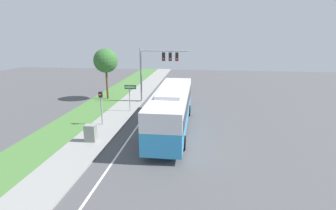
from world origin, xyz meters
name	(u,v)px	position (x,y,z in m)	size (l,w,h in m)	color
ground_plane	(176,147)	(0.00, 0.00, 0.00)	(80.00, 80.00, 0.00)	#4C4C4F
sidewalk	(89,142)	(-6.20, 0.00, 0.06)	(2.80, 80.00, 0.12)	gray
grass_verge	(47,140)	(-9.40, 0.00, 0.05)	(3.60, 80.00, 0.10)	#477538
lane_divider_near	(125,145)	(-3.60, 0.00, 0.00)	(0.14, 30.00, 0.01)	silver
bus	(172,107)	(-0.65, 3.54, 1.90)	(2.70, 12.36, 3.43)	#3393D1
signal_gantry	(157,63)	(-3.18, 12.01, 4.38)	(5.36, 0.41, 6.00)	#939399
pedestrian_signal	(101,103)	(-6.58, 3.67, 2.00)	(0.28, 0.34, 2.92)	#939399
street_sign	(130,93)	(-5.24, 7.82, 1.91)	(1.15, 0.08, 2.78)	#939399
utility_cabinet	(91,133)	(-6.09, 0.13, 0.72)	(0.78, 0.57, 1.21)	gray
roadside_tree	(106,61)	(-9.30, 12.67, 4.53)	(2.76, 2.76, 5.83)	brown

